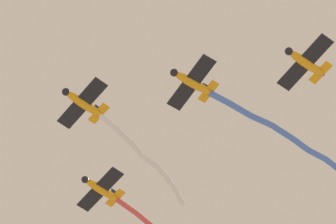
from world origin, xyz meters
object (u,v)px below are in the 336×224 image
(airplane_lead, at_px, (83,103))
(airplane_right_wing, at_px, (100,189))
(airplane_left_wing, at_px, (192,82))
(airplane_slot, at_px, (305,62))

(airplane_lead, height_order, airplane_right_wing, airplane_right_wing)
(airplane_lead, height_order, airplane_left_wing, same)
(airplane_lead, xyz_separation_m, airplane_left_wing, (-5.70, -10.62, 0.00))
(airplane_left_wing, xyz_separation_m, airplane_slot, (-5.72, -10.62, -0.30))
(airplane_lead, bearing_deg, airplane_right_wing, -135.66)
(airplane_right_wing, height_order, airplane_slot, airplane_right_wing)
(airplane_left_wing, relative_size, airplane_slot, 1.00)
(airplane_right_wing, bearing_deg, airplane_slot, 103.35)
(airplane_slot, bearing_deg, airplane_left_wing, -47.96)
(airplane_left_wing, bearing_deg, airplane_right_wing, -86.81)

